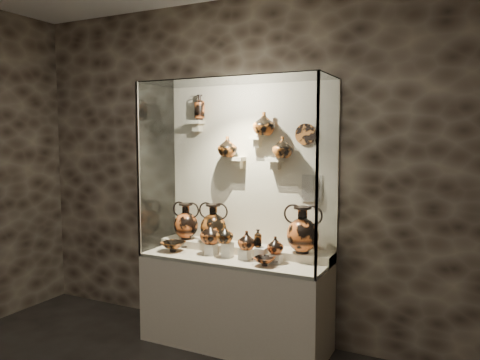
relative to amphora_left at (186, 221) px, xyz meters
name	(u,v)px	position (x,y,z in m)	size (l,w,h in m)	color
wall_back	(250,169)	(0.62, 0.17, 0.52)	(5.00, 0.02, 3.20)	black
plinth	(235,303)	(0.62, -0.15, -0.68)	(1.70, 0.60, 0.80)	beige
front_tier	(235,258)	(0.62, -0.15, -0.26)	(1.68, 0.58, 0.03)	beige
rear_tier	(244,250)	(0.62, 0.03, -0.23)	(1.70, 0.25, 0.10)	beige
back_panel	(250,169)	(0.62, 0.17, 0.52)	(1.70, 0.03, 1.60)	beige
glass_front	(219,174)	(0.62, -0.44, 0.52)	(1.70, 0.01, 1.60)	white
glass_left	(157,168)	(-0.23, -0.15, 0.52)	(0.01, 0.60, 1.60)	white
glass_right	(328,175)	(1.46, -0.15, 0.52)	(0.01, 0.60, 1.60)	white
glass_top	(235,80)	(0.62, -0.15, 1.32)	(1.70, 0.60, 0.01)	white
frame_post_left	(139,170)	(-0.22, -0.44, 0.52)	(0.02, 0.02, 1.60)	gray
frame_post_right	(317,178)	(1.46, -0.44, 0.52)	(0.02, 0.02, 1.60)	gray
pedestal_a	(211,249)	(0.40, -0.20, -0.20)	(0.09, 0.09, 0.10)	silver
pedestal_b	(228,250)	(0.57, -0.20, -0.18)	(0.09, 0.09, 0.13)	silver
pedestal_c	(245,254)	(0.74, -0.20, -0.20)	(0.09, 0.09, 0.09)	silver
pedestal_d	(261,255)	(0.90, -0.20, -0.19)	(0.09, 0.09, 0.12)	silver
pedestal_e	(276,259)	(1.04, -0.20, -0.21)	(0.09, 0.09, 0.08)	silver
bracket_ul	(196,122)	(0.07, 0.09, 0.97)	(0.14, 0.12, 0.04)	beige
bracket_ca	(237,159)	(0.52, 0.09, 0.62)	(0.14, 0.12, 0.04)	beige
bracket_cb	(257,137)	(0.72, 0.09, 0.82)	(0.10, 0.12, 0.04)	beige
bracket_cc	(275,160)	(0.90, 0.09, 0.62)	(0.14, 0.12, 0.04)	beige
amphora_left	(186,221)	(0.00, 0.00, 0.00)	(0.29, 0.29, 0.36)	#CE5F27
amphora_mid	(213,223)	(0.31, -0.01, 0.01)	(0.30, 0.30, 0.37)	#AD591E
amphora_right	(302,230)	(1.21, -0.02, 0.03)	(0.33, 0.33, 0.41)	#CE5F27
jug_a	(210,233)	(0.38, -0.18, -0.05)	(0.19, 0.19, 0.20)	#CE5F27
jug_b	(225,234)	(0.54, -0.21, -0.04)	(0.16, 0.16, 0.17)	#AD591E
jug_c	(247,240)	(0.76, -0.20, -0.08)	(0.16, 0.16, 0.17)	#CE5F27
jug_e	(275,245)	(1.02, -0.18, -0.10)	(0.14, 0.14, 0.15)	#CE5F27
lekythos_small	(258,237)	(0.86, -0.19, -0.04)	(0.08, 0.08, 0.18)	#AD591E
kylix_left	(173,246)	(0.01, -0.24, -0.19)	(0.28, 0.24, 0.11)	#AD591E
kylix_right	(265,260)	(0.98, -0.31, -0.20)	(0.23, 0.19, 0.09)	#CE5F27
lekythos_tall	(200,106)	(0.12, 0.08, 1.13)	(0.11, 0.11, 0.27)	#CE5F27
ovoid_vase_a	(227,147)	(0.44, 0.05, 0.74)	(0.19, 0.19, 0.19)	#AD591E
ovoid_vase_b	(264,124)	(0.81, 0.04, 0.94)	(0.20, 0.20, 0.21)	#AD591E
ovoid_vase_c	(283,147)	(0.99, 0.05, 0.73)	(0.18, 0.18, 0.19)	#AD591E
wall_plate	(306,134)	(1.17, 0.14, 0.85)	(0.19, 0.19, 0.02)	#A65920
info_placard	(312,188)	(1.23, 0.15, 0.37)	(0.18, 0.01, 0.24)	beige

